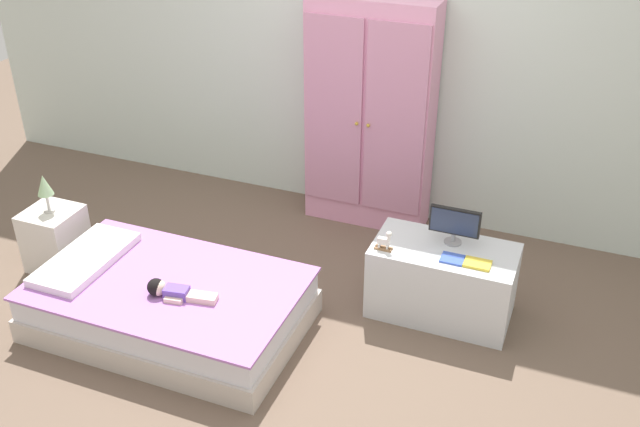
{
  "coord_description": "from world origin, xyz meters",
  "views": [
    {
      "loc": [
        1.38,
        -2.95,
        2.66
      ],
      "look_at": [
        0.07,
        0.35,
        0.6
      ],
      "focal_mm": 40.88,
      "sensor_mm": 36.0,
      "label": 1
    }
  ],
  "objects_px": {
    "tv_stand": "(442,281)",
    "rocking_horse_toy": "(385,241)",
    "bed": "(170,304)",
    "table_lamp": "(44,187)",
    "doll": "(169,290)",
    "book_blue": "(452,259)",
    "wardrobe": "(370,116)",
    "nightstand": "(56,239)",
    "book_yellow": "(477,264)",
    "tv_monitor": "(455,223)"
  },
  "relations": [
    {
      "from": "book_blue",
      "to": "book_yellow",
      "type": "height_order",
      "value": "book_yellow"
    },
    {
      "from": "bed",
      "to": "rocking_horse_toy",
      "type": "height_order",
      "value": "rocking_horse_toy"
    },
    {
      "from": "nightstand",
      "to": "rocking_horse_toy",
      "type": "height_order",
      "value": "rocking_horse_toy"
    },
    {
      "from": "nightstand",
      "to": "wardrobe",
      "type": "xyz_separation_m",
      "value": [
        1.65,
        1.31,
        0.59
      ]
    },
    {
      "from": "wardrobe",
      "to": "doll",
      "type": "bearing_deg",
      "value": -108.58
    },
    {
      "from": "nightstand",
      "to": "doll",
      "type": "bearing_deg",
      "value": -18.87
    },
    {
      "from": "nightstand",
      "to": "book_yellow",
      "type": "height_order",
      "value": "book_yellow"
    },
    {
      "from": "doll",
      "to": "tv_stand",
      "type": "relative_size",
      "value": 0.49
    },
    {
      "from": "bed",
      "to": "wardrobe",
      "type": "height_order",
      "value": "wardrobe"
    },
    {
      "from": "nightstand",
      "to": "rocking_horse_toy",
      "type": "relative_size",
      "value": 3.29
    },
    {
      "from": "tv_monitor",
      "to": "rocking_horse_toy",
      "type": "relative_size",
      "value": 2.35
    },
    {
      "from": "bed",
      "to": "nightstand",
      "type": "bearing_deg",
      "value": 165.1
    },
    {
      "from": "doll",
      "to": "wardrobe",
      "type": "bearing_deg",
      "value": 71.42
    },
    {
      "from": "bed",
      "to": "tv_stand",
      "type": "height_order",
      "value": "tv_stand"
    },
    {
      "from": "bed",
      "to": "table_lamp",
      "type": "bearing_deg",
      "value": 165.1
    },
    {
      "from": "tv_monitor",
      "to": "rocking_horse_toy",
      "type": "bearing_deg",
      "value": -148.12
    },
    {
      "from": "table_lamp",
      "to": "wardrobe",
      "type": "height_order",
      "value": "wardrobe"
    },
    {
      "from": "rocking_horse_toy",
      "to": "book_yellow",
      "type": "relative_size",
      "value": 0.84
    },
    {
      "from": "book_blue",
      "to": "wardrobe",
      "type": "bearing_deg",
      "value": 129.6
    },
    {
      "from": "tv_monitor",
      "to": "rocking_horse_toy",
      "type": "distance_m",
      "value": 0.4
    },
    {
      "from": "bed",
      "to": "tv_stand",
      "type": "xyz_separation_m",
      "value": [
        1.4,
        0.69,
        0.07
      ]
    },
    {
      "from": "tv_stand",
      "to": "book_yellow",
      "type": "height_order",
      "value": "book_yellow"
    },
    {
      "from": "wardrobe",
      "to": "tv_monitor",
      "type": "xyz_separation_m",
      "value": [
        0.77,
        -0.81,
        -0.22
      ]
    },
    {
      "from": "table_lamp",
      "to": "tv_stand",
      "type": "height_order",
      "value": "table_lamp"
    },
    {
      "from": "book_yellow",
      "to": "book_blue",
      "type": "bearing_deg",
      "value": 180.0
    },
    {
      "from": "rocking_horse_toy",
      "to": "book_blue",
      "type": "height_order",
      "value": "rocking_horse_toy"
    },
    {
      "from": "rocking_horse_toy",
      "to": "bed",
      "type": "bearing_deg",
      "value": -152.75
    },
    {
      "from": "wardrobe",
      "to": "book_blue",
      "type": "bearing_deg",
      "value": -50.4
    },
    {
      "from": "bed",
      "to": "tv_stand",
      "type": "bearing_deg",
      "value": 26.41
    },
    {
      "from": "tv_monitor",
      "to": "book_yellow",
      "type": "bearing_deg",
      "value": -44.43
    },
    {
      "from": "doll",
      "to": "bed",
      "type": "bearing_deg",
      "value": 127.77
    },
    {
      "from": "bed",
      "to": "tv_monitor",
      "type": "distance_m",
      "value": 1.67
    },
    {
      "from": "rocking_horse_toy",
      "to": "book_yellow",
      "type": "xyz_separation_m",
      "value": [
        0.51,
        0.04,
        -0.05
      ]
    },
    {
      "from": "tv_stand",
      "to": "rocking_horse_toy",
      "type": "bearing_deg",
      "value": -156.57
    },
    {
      "from": "doll",
      "to": "rocking_horse_toy",
      "type": "xyz_separation_m",
      "value": [
        1.0,
        0.66,
        0.16
      ]
    },
    {
      "from": "tv_stand",
      "to": "rocking_horse_toy",
      "type": "height_order",
      "value": "rocking_horse_toy"
    },
    {
      "from": "bed",
      "to": "doll",
      "type": "relative_size",
      "value": 3.81
    },
    {
      "from": "tv_stand",
      "to": "book_yellow",
      "type": "xyz_separation_m",
      "value": [
        0.2,
        -0.1,
        0.23
      ]
    },
    {
      "from": "doll",
      "to": "table_lamp",
      "type": "xyz_separation_m",
      "value": [
        -1.08,
        0.37,
        0.24
      ]
    },
    {
      "from": "doll",
      "to": "nightstand",
      "type": "distance_m",
      "value": 1.15
    },
    {
      "from": "doll",
      "to": "table_lamp",
      "type": "height_order",
      "value": "table_lamp"
    },
    {
      "from": "doll",
      "to": "book_blue",
      "type": "xyz_separation_m",
      "value": [
        1.38,
        0.7,
        0.11
      ]
    },
    {
      "from": "table_lamp",
      "to": "book_blue",
      "type": "bearing_deg",
      "value": 7.61
    },
    {
      "from": "table_lamp",
      "to": "rocking_horse_toy",
      "type": "bearing_deg",
      "value": 7.92
    },
    {
      "from": "nightstand",
      "to": "book_blue",
      "type": "height_order",
      "value": "book_blue"
    },
    {
      "from": "nightstand",
      "to": "tv_stand",
      "type": "bearing_deg",
      "value": 10.07
    },
    {
      "from": "nightstand",
      "to": "wardrobe",
      "type": "bearing_deg",
      "value": 38.47
    },
    {
      "from": "tv_monitor",
      "to": "book_blue",
      "type": "xyz_separation_m",
      "value": [
        0.04,
        -0.17,
        -0.12
      ]
    },
    {
      "from": "table_lamp",
      "to": "wardrobe",
      "type": "relative_size",
      "value": 0.16
    },
    {
      "from": "tv_stand",
      "to": "wardrobe",
      "type": "bearing_deg",
      "value": 130.36
    }
  ]
}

